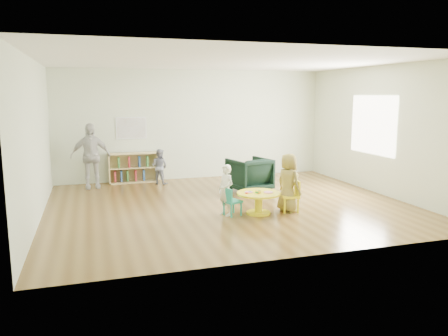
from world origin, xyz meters
name	(u,v)px	position (x,y,z in m)	size (l,w,h in m)	color
room	(230,109)	(0.01, 0.00, 1.89)	(7.10, 7.00, 2.80)	brown
activity_table	(259,199)	(0.31, -0.80, 0.28)	(0.80, 0.80, 0.45)	yellow
kid_chair_left	(231,201)	(-0.21, -0.77, 0.28)	(0.35, 0.35, 0.52)	teal
kid_chair_right	(292,195)	(0.97, -0.84, 0.32)	(0.37, 0.37, 0.60)	yellow
bookshelf	(133,168)	(-1.61, 2.86, 0.37)	(1.20, 0.30, 0.75)	tan
alphabet_poster	(131,128)	(-1.60, 2.98, 1.35)	(0.74, 0.01, 0.54)	white
armchair	(249,175)	(0.81, 1.02, 0.38)	(0.82, 0.84, 0.77)	black
child_left	(226,190)	(-0.29, -0.71, 0.47)	(0.34, 0.22, 0.93)	white
child_right	(288,183)	(0.90, -0.81, 0.55)	(0.54, 0.35, 1.10)	yellow
toddler	(160,167)	(-1.00, 2.44, 0.43)	(0.42, 0.33, 0.87)	#19213F
adult_caretaker	(90,156)	(-2.61, 2.45, 0.76)	(0.89, 0.37, 1.52)	silver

